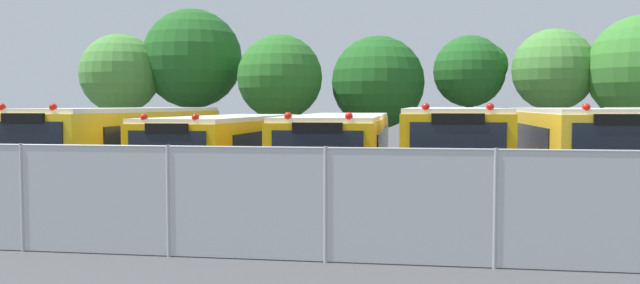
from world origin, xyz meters
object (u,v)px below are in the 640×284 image
object	(u,v)px
tree_4	(472,71)
tree_3	(377,84)
school_bus_2	(341,150)
tree_2	(280,77)
tree_1	(192,59)
school_bus_4	(571,150)
school_bus_1	(229,151)
tree_0	(119,74)
tree_5	(552,71)
school_bus_3	(449,148)
school_bus_0	(129,145)

from	to	relation	value
tree_4	tree_3	bearing A→B (deg)	-176.74
school_bus_2	tree_2	bearing A→B (deg)	-69.45
school_bus_2	tree_1	world-z (taller)	tree_1
school_bus_4	tree_4	size ratio (longest dim) A/B	1.65
school_bus_2	school_bus_4	xyz separation A→B (m)	(6.56, -0.18, 0.10)
tree_1	tree_3	distance (m)	8.90
school_bus_1	tree_0	size ratio (longest dim) A/B	1.57
school_bus_4	tree_2	xyz separation A→B (m)	(-10.54, 10.05, 2.55)
tree_1	tree_2	world-z (taller)	tree_1
tree_2	tree_5	bearing A→B (deg)	3.59
tree_2	school_bus_4	bearing A→B (deg)	-43.63
school_bus_1	tree_4	distance (m)	14.45
tree_2	school_bus_3	bearing A→B (deg)	-53.88
school_bus_2	school_bus_4	bearing A→B (deg)	176.96
tree_2	tree_5	xyz separation A→B (m)	(11.94, 0.75, 0.19)
school_bus_3	tree_3	xyz separation A→B (m)	(-2.93, 11.14, 2.24)
school_bus_0	tree_3	world-z (taller)	tree_3
tree_0	tree_4	world-z (taller)	tree_0
tree_0	tree_1	distance (m)	3.46
tree_5	school_bus_3	bearing A→B (deg)	-114.13
school_bus_4	tree_3	world-z (taller)	tree_3
tree_0	tree_2	xyz separation A→B (m)	(7.68, 0.19, -0.15)
tree_1	tree_4	world-z (taller)	tree_1
school_bus_0	tree_2	size ratio (longest dim) A/B	1.91
school_bus_2	school_bus_0	bearing A→B (deg)	-0.08
school_bus_0	tree_4	bearing A→B (deg)	-134.06
tree_3	tree_5	bearing A→B (deg)	-3.97
school_bus_1	tree_4	world-z (taller)	tree_4
tree_0	tree_3	size ratio (longest dim) A/B	1.02
tree_4	tree_5	xyz separation A→B (m)	(3.36, -0.78, -0.09)
tree_2	tree_3	world-z (taller)	tree_3
school_bus_1	school_bus_2	xyz separation A→B (m)	(3.38, 0.29, 0.02)
school_bus_3	tree_4	bearing A→B (deg)	-96.86
school_bus_4	tree_1	xyz separation A→B (m)	(-15.10, 11.13, 3.47)
tree_2	tree_3	bearing A→B (deg)	16.73
tree_4	school_bus_4	bearing A→B (deg)	-80.38
tree_1	tree_5	bearing A→B (deg)	-1.15
school_bus_1	tree_2	distance (m)	10.52
school_bus_1	tree_3	distance (m)	12.24
school_bus_4	school_bus_3	bearing A→B (deg)	-3.40
school_bus_2	tree_2	world-z (taller)	tree_2
school_bus_0	tree_2	bearing A→B (deg)	-104.74
school_bus_1	tree_3	xyz separation A→B (m)	(3.66, 11.44, 2.37)
school_bus_4	tree_0	bearing A→B (deg)	-28.47
school_bus_3	tree_1	xyz separation A→B (m)	(-11.75, 10.94, 3.46)
tree_0	tree_3	distance (m)	12.04
school_bus_3	tree_5	bearing A→B (deg)	-114.04
tree_0	tree_1	world-z (taller)	tree_1
tree_0	tree_3	bearing A→B (deg)	7.01
school_bus_1	tree_0	xyz separation A→B (m)	(-8.29, 9.97, 2.82)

